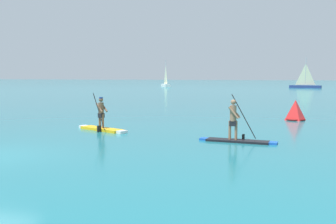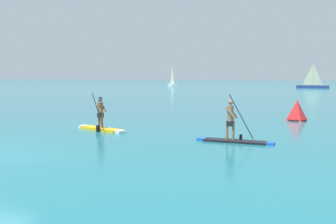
{
  "view_description": "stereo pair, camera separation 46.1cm",
  "coord_description": "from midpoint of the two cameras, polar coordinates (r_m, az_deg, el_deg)",
  "views": [
    {
      "loc": [
        9.57,
        -10.68,
        2.68
      ],
      "look_at": [
        3.23,
        9.87,
        0.68
      ],
      "focal_mm": 42.24,
      "sensor_mm": 36.0,
      "label": 1
    },
    {
      "loc": [
        10.01,
        -10.54,
        2.68
      ],
      "look_at": [
        3.23,
        9.87,
        0.68
      ],
      "focal_mm": 42.24,
      "sensor_mm": 36.0,
      "label": 2
    }
  ],
  "objects": [
    {
      "name": "race_marker_buoy",
      "position": [
        24.8,
        17.39,
        0.11
      ],
      "size": [
        1.23,
        1.23,
        1.22
      ],
      "color": "red",
      "rests_on": "ground"
    },
    {
      "name": "sailboat_left_horizon",
      "position": [
        93.78,
        -0.48,
        4.2
      ],
      "size": [
        3.47,
        4.69,
        6.32
      ],
      "rotation": [
        0.0,
        0.0,
        5.26
      ],
      "color": "white",
      "rests_on": "ground"
    },
    {
      "name": "paddleboarder_mid_center",
      "position": [
        19.58,
        -10.2,
        -1.75
      ],
      "size": [
        3.13,
        1.73,
        1.87
      ],
      "rotation": [
        0.0,
        0.0,
        -0.43
      ],
      "color": "yellow",
      "rests_on": "ground"
    },
    {
      "name": "sailboat_right_horizon",
      "position": [
        89.13,
        19.05,
        3.78
      ],
      "size": [
        6.6,
        2.78,
        6.59
      ],
      "rotation": [
        0.0,
        0.0,
        2.93
      ],
      "color": "navy",
      "rests_on": "ground"
    },
    {
      "name": "paddleboarder_far_right",
      "position": [
        16.16,
        9.03,
        -2.85
      ],
      "size": [
        3.15,
        0.9,
        1.97
      ],
      "rotation": [
        0.0,
        0.0,
        -0.08
      ],
      "color": "black",
      "rests_on": "ground"
    }
  ]
}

